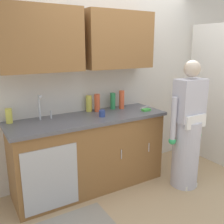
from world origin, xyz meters
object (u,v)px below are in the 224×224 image
person_at_sink (187,135)px  bottle_water_tall (89,104)px  bottle_cleaner_spray (113,101)px  bottle_water_short (122,100)px  cup_by_sink (102,113)px  bottle_dish_liquid (97,103)px  knife_on_counter (145,107)px  bottle_soap (9,116)px  sponge (146,110)px  sink (47,124)px

person_at_sink → bottle_water_tall: size_ratio=7.70×
bottle_cleaner_spray → bottle_water_short: bearing=-20.8°
bottle_cleaner_spray → cup_by_sink: bearing=-139.1°
bottle_cleaner_spray → bottle_dish_liquid: size_ratio=0.96×
person_at_sink → bottle_cleaner_spray: person_at_sink is taller
person_at_sink → knife_on_counter: person_at_sink is taller
person_at_sink → cup_by_sink: size_ratio=19.58×
bottle_cleaner_spray → bottle_dish_liquid: bottle_dish_liquid is taller
bottle_soap → bottle_dish_liquid: 1.09m
sponge → bottle_cleaner_spray: bearing=134.5°
person_at_sink → bottle_soap: person_at_sink is taller
bottle_cleaner_spray → cup_by_sink: 0.43m
person_at_sink → bottle_water_short: size_ratio=6.48×
person_at_sink → bottle_water_tall: (-0.95, 0.84, 0.35)m
bottle_soap → cup_by_sink: bearing=-16.2°
person_at_sink → bottle_water_short: person_at_sink is taller
sink → bottle_dish_liquid: bearing=12.9°
bottle_soap → bottle_water_tall: bottle_water_tall is taller
bottle_dish_liquid → knife_on_counter: (0.70, -0.13, -0.11)m
bottle_water_tall → sink: bearing=-160.1°
sink → bottle_soap: bearing=150.7°
bottle_dish_liquid → cup_by_sink: (-0.07, -0.26, -0.07)m
sink → sponge: bearing=-6.4°
bottle_soap → sink: bearing=-29.3°
person_at_sink → bottle_soap: size_ratio=9.62×
bottle_water_short → bottle_cleaner_spray: size_ratio=1.12×
sponge → sink: bearing=173.6°
bottle_water_tall → person_at_sink: bearing=-41.5°
person_at_sink → bottle_soap: bearing=157.2°
sink → bottle_water_tall: sink is taller
bottle_dish_liquid → bottle_soap: bearing=177.8°
sink → bottle_soap: (-0.37, 0.21, 0.10)m
bottle_cleaner_spray → bottle_water_tall: 0.34m
bottle_soap → knife_on_counter: bottle_soap is taller
bottle_water_short → knife_on_counter: 0.37m
bottle_cleaner_spray → bottle_soap: bearing=179.0°
bottle_soap → knife_on_counter: bearing=-5.4°
bottle_soap → bottle_water_short: bearing=-2.6°
bottle_soap → bottle_water_tall: size_ratio=0.80×
sink → bottle_soap: size_ratio=2.97×
person_at_sink → bottle_dish_liquid: bearing=137.9°
bottle_water_short → bottle_cleaner_spray: 0.12m
bottle_water_short → knife_on_counter: size_ratio=1.04×
person_at_sink → bottle_dish_liquid: person_at_sink is taller
person_at_sink → bottle_water_tall: bearing=138.5°
bottle_water_short → bottle_water_tall: (-0.45, 0.09, -0.02)m
bottle_water_tall → sponge: (0.66, -0.37, -0.09)m
bottle_water_tall → knife_on_counter: size_ratio=0.88×
bottle_dish_liquid → sink: bearing=-167.1°
bottle_water_tall → bottle_dish_liquid: bearing=-35.9°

